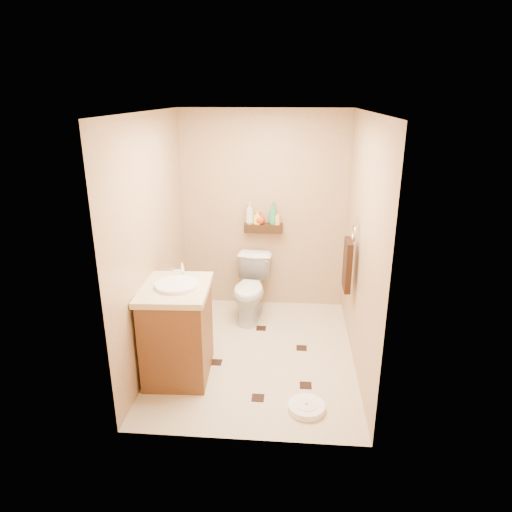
{
  "coord_description": "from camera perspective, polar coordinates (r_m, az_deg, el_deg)",
  "views": [
    {
      "loc": [
        0.34,
        -4.1,
        2.55
      ],
      "look_at": [
        -0.01,
        0.25,
        0.99
      ],
      "focal_mm": 32.0,
      "sensor_mm": 36.0,
      "label": 1
    }
  ],
  "objects": [
    {
      "name": "bottle_c",
      "position": [
        5.47,
        0.53,
        4.78
      ],
      "size": [
        0.13,
        0.13,
        0.15
      ],
      "primitive_type": "imported",
      "rotation": [
        0.0,
        0.0,
        6.11
      ],
      "color": "red",
      "rests_on": "wall_shelf"
    },
    {
      "name": "toilet_brush",
      "position": [
        5.82,
        -7.29,
        -4.8
      ],
      "size": [
        0.1,
        0.1,
        0.44
      ],
      "color": "#1A6962",
      "rests_on": "ground"
    },
    {
      "name": "wall_front",
      "position": [
        3.18,
        -1.94,
        -5.52
      ],
      "size": [
        2.0,
        0.04,
        2.4
      ],
      "primitive_type": "cube",
      "color": "tan",
      "rests_on": "ground"
    },
    {
      "name": "wall_left",
      "position": [
        4.52,
        -12.81,
        1.8
      ],
      "size": [
        0.04,
        2.5,
        2.4
      ],
      "primitive_type": "cube",
      "color": "tan",
      "rests_on": "ground"
    },
    {
      "name": "bottle_e",
      "position": [
        5.46,
        2.63,
        4.84
      ],
      "size": [
        0.09,
        0.09,
        0.17
      ],
      "primitive_type": "imported",
      "rotation": [
        0.0,
        0.0,
        6.05
      ],
      "color": "#FFA054",
      "rests_on": "wall_shelf"
    },
    {
      "name": "towel_ring",
      "position": [
        4.68,
        11.41,
        -0.81
      ],
      "size": [
        0.12,
        0.3,
        0.76
      ],
      "color": "silver",
      "rests_on": "wall_right"
    },
    {
      "name": "ground",
      "position": [
        4.84,
        -0.07,
        -12.1
      ],
      "size": [
        2.5,
        2.5,
        0.0
      ],
      "primitive_type": "plane",
      "color": "beige",
      "rests_on": "ground"
    },
    {
      "name": "wall_right",
      "position": [
        4.37,
        13.11,
        1.14
      ],
      "size": [
        0.04,
        2.5,
        2.4
      ],
      "primitive_type": "cube",
      "color": "tan",
      "rests_on": "ground"
    },
    {
      "name": "toilet_paper",
      "position": [
        5.29,
        -9.68,
        -2.23
      ],
      "size": [
        0.12,
        0.11,
        0.12
      ],
      "color": "white",
      "rests_on": "wall_left"
    },
    {
      "name": "wall_back",
      "position": [
        5.53,
        1.0,
        5.54
      ],
      "size": [
        2.0,
        0.04,
        2.4
      ],
      "primitive_type": "cube",
      "color": "tan",
      "rests_on": "ground"
    },
    {
      "name": "bottle_b",
      "position": [
        5.47,
        0.2,
        4.87
      ],
      "size": [
        0.09,
        0.09,
        0.16
      ],
      "primitive_type": "imported",
      "rotation": [
        0.0,
        0.0,
        4.44
      ],
      "color": "yellow",
      "rests_on": "wall_shelf"
    },
    {
      "name": "bottle_a",
      "position": [
        5.47,
        -0.8,
        5.41
      ],
      "size": [
        0.11,
        0.11,
        0.27
      ],
      "primitive_type": "imported",
      "rotation": [
        0.0,
        0.0,
        4.79
      ],
      "color": "beige",
      "rests_on": "wall_shelf"
    },
    {
      "name": "bottle_d",
      "position": [
        5.45,
        2.15,
        5.33
      ],
      "size": [
        0.13,
        0.13,
        0.26
      ],
      "primitive_type": "imported",
      "rotation": [
        0.0,
        0.0,
        2.82
      ],
      "color": "#309052",
      "rests_on": "wall_shelf"
    },
    {
      "name": "wall_shelf",
      "position": [
        5.5,
        0.93,
        3.52
      ],
      "size": [
        0.46,
        0.14,
        0.1
      ],
      "primitive_type": "cube",
      "color": "#34200E",
      "rests_on": "wall_back"
    },
    {
      "name": "vanity",
      "position": [
        4.38,
        -9.78,
        -9.05
      ],
      "size": [
        0.65,
        0.77,
        1.05
      ],
      "rotation": [
        0.0,
        0.0,
        0.05
      ],
      "color": "brown",
      "rests_on": "ground"
    },
    {
      "name": "bathroom_scale",
      "position": [
        4.11,
        6.32,
        -18.28
      ],
      "size": [
        0.41,
        0.41,
        0.06
      ],
      "rotation": [
        0.0,
        0.0,
        -0.35
      ],
      "color": "white",
      "rests_on": "ground"
    },
    {
      "name": "ceiling",
      "position": [
        4.12,
        -0.08,
        17.58
      ],
      "size": [
        2.0,
        2.5,
        0.02
      ],
      "primitive_type": "cube",
      "color": "white",
      "rests_on": "wall_back"
    },
    {
      "name": "toilet",
      "position": [
        5.42,
        -0.67,
        -4.11
      ],
      "size": [
        0.47,
        0.75,
        0.73
      ],
      "primitive_type": "imported",
      "rotation": [
        0.0,
        0.0,
        -0.08
      ],
      "color": "white",
      "rests_on": "ground"
    },
    {
      "name": "floor_accents",
      "position": [
        4.81,
        0.11,
        -12.34
      ],
      "size": [
        1.22,
        1.38,
        0.01
      ],
      "color": "black",
      "rests_on": "ground"
    }
  ]
}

